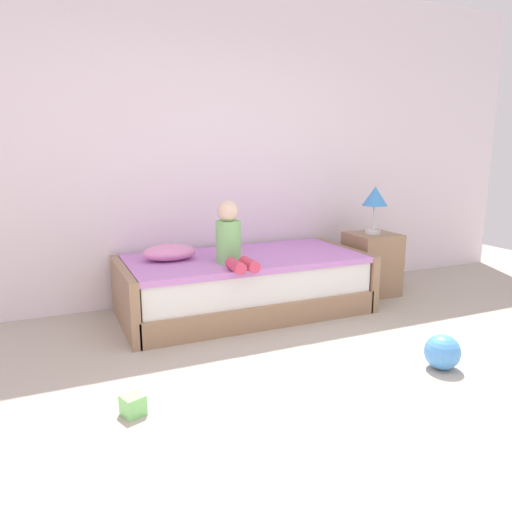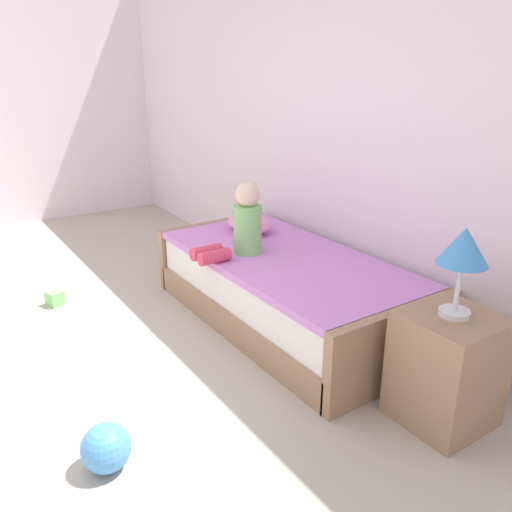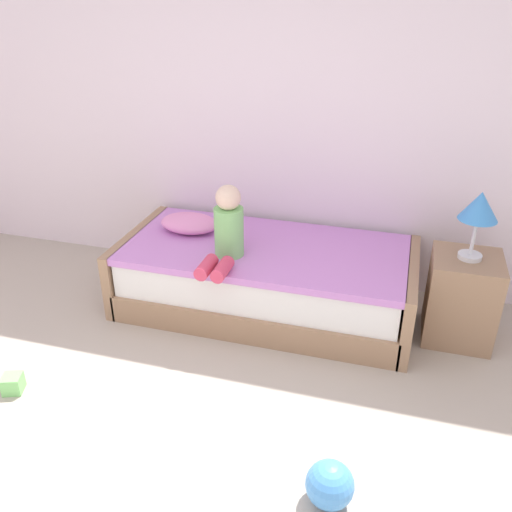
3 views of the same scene
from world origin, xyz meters
name	(u,v)px [view 1 (image 1 of 3)]	position (x,y,z in m)	size (l,w,h in m)	color
ground_plane	(372,435)	(0.00, 0.00, 0.00)	(9.20, 9.20, 0.00)	#B2A899
wall_rear	(205,143)	(0.00, 2.60, 1.45)	(7.20, 0.10, 2.90)	white
bed	(244,284)	(0.14, 2.00, 0.25)	(2.11, 1.00, 0.50)	#997556
nightstand	(371,264)	(1.49, 2.01, 0.30)	(0.44, 0.44, 0.60)	#997556
table_lamp	(375,199)	(1.49, 2.01, 0.94)	(0.24, 0.24, 0.45)	silver
child_figure	(230,239)	(-0.07, 1.77, 0.70)	(0.20, 0.51, 0.50)	#7FC672
pillow	(170,252)	(-0.48, 2.10, 0.56)	(0.44, 0.30, 0.13)	#EA8CC6
toy_ball	(442,352)	(0.88, 0.44, 0.11)	(0.23, 0.23, 0.23)	#4C99E5
toy_block	(133,405)	(-1.05, 0.68, 0.06)	(0.11, 0.11, 0.11)	#7FD872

